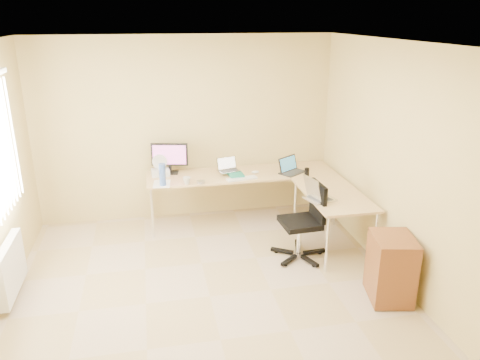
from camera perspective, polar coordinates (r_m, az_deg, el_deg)
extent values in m
plane|color=tan|center=(5.15, -3.69, -13.99)|extent=(4.50, 4.50, 0.00)
plane|color=white|center=(4.30, -4.47, 16.24)|extent=(4.50, 4.50, 0.00)
plane|color=tan|center=(6.71, -6.59, 6.15)|extent=(4.50, 0.00, 4.50)
plane|color=tan|center=(2.59, 2.82, -17.09)|extent=(4.50, 0.00, 4.50)
plane|color=tan|center=(5.24, 19.35, 1.28)|extent=(0.00, 4.50, 4.50)
cube|color=tan|center=(6.72, 0.20, -2.10)|extent=(2.65, 0.70, 0.73)
cube|color=tan|center=(6.11, 11.15, -4.79)|extent=(0.70, 1.30, 0.73)
cube|color=black|center=(6.60, -8.57, 2.65)|extent=(0.53, 0.26, 0.44)
cube|color=#166E56|center=(6.46, -0.50, 0.65)|extent=(0.20, 0.27, 0.04)
cube|color=#AAAAAA|center=(6.51, -1.39, 1.88)|extent=(0.34, 0.29, 0.19)
cube|color=black|center=(6.60, 6.43, 1.80)|extent=(0.45, 0.42, 0.23)
cube|color=silver|center=(6.34, 0.22, 0.17)|extent=(0.44, 0.20, 0.02)
ellipsoid|color=white|center=(6.58, 1.88, 0.98)|extent=(0.11, 0.07, 0.04)
imported|color=beige|center=(6.19, -6.51, -0.06)|extent=(0.12, 0.12, 0.10)
cylinder|color=silver|center=(6.22, -4.79, -0.25)|extent=(0.13, 0.13, 0.03)
cylinder|color=#3C5DAA|center=(6.14, -9.45, 0.63)|extent=(0.11, 0.11, 0.30)
cube|color=white|center=(6.24, -9.53, -0.48)|extent=(0.24, 0.33, 0.01)
cube|color=beige|center=(6.57, -9.68, 0.92)|extent=(0.25, 0.19, 0.09)
cylinder|color=silver|center=(6.62, -9.75, 1.85)|extent=(0.23, 0.23, 0.26)
cylinder|color=black|center=(6.53, 8.16, 0.98)|extent=(0.08, 0.08, 0.11)
cube|color=silver|center=(5.69, 9.80, -1.21)|extent=(0.44, 0.38, 0.25)
cube|color=black|center=(5.71, 7.34, -4.84)|extent=(0.61, 0.61, 0.96)
cube|color=olive|center=(5.18, 17.93, -10.16)|extent=(0.50, 0.58, 0.70)
cube|color=white|center=(5.50, -26.17, -9.63)|extent=(0.09, 0.80, 0.55)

